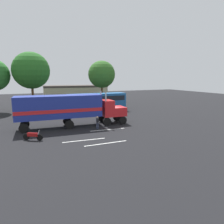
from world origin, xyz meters
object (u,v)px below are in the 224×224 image
semi_truck (69,108)px  tree_center (102,74)px  tree_left (31,71)px  person_bystander (97,122)px  motorcycle (33,136)px  parked_bus (97,101)px  parked_car (32,113)px

semi_truck → tree_center: tree_center is taller
semi_truck → tree_left: 16.49m
semi_truck → tree_center: 21.97m
semi_truck → tree_left: bearing=104.2°
tree_left → tree_center: bearing=11.5°
semi_truck → person_bystander: 4.28m
person_bystander → tree_left: bearing=111.2°
motorcycle → tree_center: (15.80, 22.45, 6.55)m
parked_bus → parked_car: parked_bus is taller
parked_bus → semi_truck: bearing=-126.7°
semi_truck → parked_bus: 12.04m
semi_truck → parked_bus: (7.19, 9.65, -0.46)m
tree_left → person_bystander: bearing=-68.8°
semi_truck → person_bystander: (3.02, -2.55, -1.63)m
tree_left → tree_center: size_ratio=1.09×
person_bystander → tree_center: bearing=68.4°
parked_car → tree_center: tree_center is taller
motorcycle → tree_center: 28.22m
parked_car → tree_left: (0.48, 7.14, 6.81)m
motorcycle → tree_left: (0.65, 19.36, 7.14)m
semi_truck → tree_center: size_ratio=1.41×
semi_truck → tree_left: tree_left is taller
motorcycle → tree_center: bearing=54.9°
person_bystander → motorcycle: size_ratio=0.87×
person_bystander → parked_car: person_bystander is taller
semi_truck → parked_bus: bearing=53.3°
tree_left → semi_truck: bearing=-75.8°
parked_bus → tree_left: 13.55m
semi_truck → parked_bus: size_ratio=1.28×
parked_bus → tree_center: bearing=64.6°
parked_bus → motorcycle: (-11.69, -13.81, -1.58)m
parked_bus → tree_center: size_ratio=1.09×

